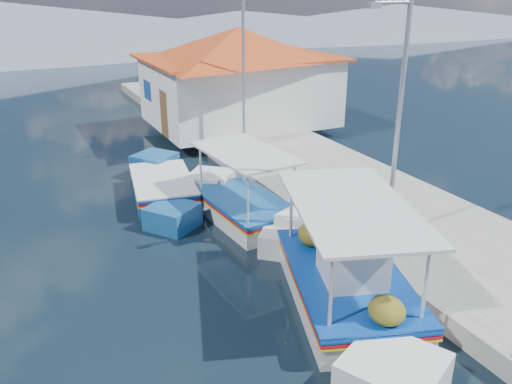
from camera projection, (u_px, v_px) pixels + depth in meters
name	position (u px, v px, depth m)	size (l,w,h in m)	color
ground	(266.00, 344.00, 10.61)	(160.00, 160.00, 0.00)	black
quay	(341.00, 188.00, 17.93)	(5.00, 44.00, 0.50)	#A29F97
bollards	(299.00, 195.00, 16.30)	(0.20, 17.20, 0.30)	#A5A8AD
main_caique	(343.00, 280.00, 11.90)	(4.00, 7.71, 2.67)	silver
caique_green_canopy	(244.00, 208.00, 16.05)	(2.28, 6.50, 2.44)	silver
caique_blue_hull	(162.00, 190.00, 17.63)	(2.57, 6.32, 1.14)	#164E88
harbor_building	(239.00, 74.00, 24.64)	(10.49, 10.49, 4.40)	white
lamp_post_near	(397.00, 112.00, 12.69)	(1.21, 0.14, 6.00)	#A5A8AD
lamp_post_far	(241.00, 64.00, 20.21)	(1.21, 0.14, 6.00)	#A5A8AD
mountain_ridge	(92.00, 28.00, 59.30)	(171.40, 96.00, 5.50)	slate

